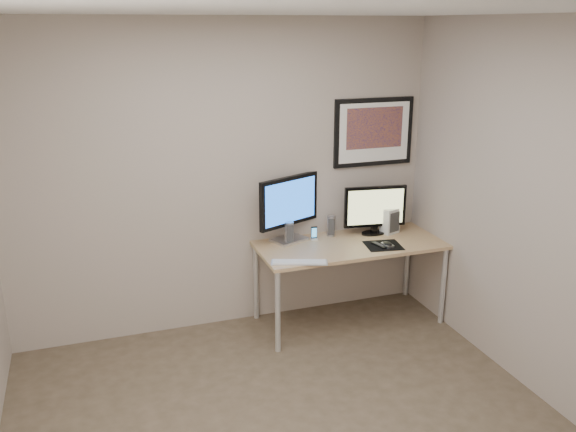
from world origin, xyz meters
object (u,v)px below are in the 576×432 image
(phone_dock, at_px, (314,233))
(monitor_tv, at_px, (375,209))
(desk, at_px, (350,251))
(speaker_right, at_px, (331,226))
(speaker_left, at_px, (289,233))
(fan_unit, at_px, (390,221))
(monitor_large, at_px, (289,206))
(framed_art, at_px, (374,132))
(keyboard, at_px, (299,262))

(phone_dock, bearing_deg, monitor_tv, 3.97)
(desk, distance_m, speaker_right, 0.30)
(speaker_left, height_order, fan_unit, fan_unit)
(speaker_right, xyz_separation_m, phone_dock, (-0.18, -0.05, -0.03))
(monitor_tv, bearing_deg, speaker_left, -172.99)
(monitor_tv, relative_size, speaker_right, 3.05)
(phone_dock, bearing_deg, fan_unit, 3.21)
(monitor_large, xyz_separation_m, monitor_tv, (0.78, -0.08, -0.08))
(monitor_large, xyz_separation_m, fan_unit, (0.93, -0.10, -0.20))
(framed_art, height_order, speaker_left, framed_art)
(desk, xyz_separation_m, fan_unit, (0.45, 0.14, 0.18))
(framed_art, xyz_separation_m, fan_unit, (0.10, -0.19, -0.78))
(desk, distance_m, keyboard, 0.64)
(monitor_tv, xyz_separation_m, speaker_right, (-0.39, 0.09, -0.14))
(speaker_left, distance_m, speaker_right, 0.42)
(speaker_right, bearing_deg, phone_dock, -144.33)
(speaker_left, distance_m, keyboard, 0.47)
(monitor_tv, height_order, phone_dock, monitor_tv)
(speaker_left, height_order, speaker_right, speaker_left)
(desk, distance_m, phone_dock, 0.35)
(framed_art, xyz_separation_m, monitor_large, (-0.83, -0.09, -0.57))
(keyboard, bearing_deg, monitor_tv, 46.15)
(desk, height_order, keyboard, keyboard)
(keyboard, distance_m, fan_unit, 1.11)
(phone_dock, xyz_separation_m, keyboard, (-0.31, -0.47, -0.05))
(monitor_tv, distance_m, fan_unit, 0.19)
(framed_art, height_order, monitor_large, framed_art)
(fan_unit, bearing_deg, monitor_large, 154.35)
(monitor_large, relative_size, monitor_tv, 1.06)
(monitor_large, bearing_deg, phone_dock, -35.82)
(phone_dock, height_order, keyboard, phone_dock)
(monitor_tv, distance_m, phone_dock, 0.59)
(speaker_right, bearing_deg, monitor_large, -159.92)
(speaker_left, relative_size, phone_dock, 1.58)
(monitor_tv, height_order, speaker_right, monitor_tv)
(keyboard, bearing_deg, phone_dock, 76.34)
(monitor_large, height_order, fan_unit, monitor_large)
(framed_art, relative_size, speaker_right, 4.08)
(desk, xyz_separation_m, monitor_tv, (0.31, 0.16, 0.30))
(monitor_tv, distance_m, speaker_right, 0.42)
(fan_unit, bearing_deg, phone_dock, 156.40)
(monitor_large, distance_m, phone_dock, 0.34)
(desk, relative_size, monitor_tv, 2.85)
(framed_art, distance_m, fan_unit, 0.81)
(fan_unit, bearing_deg, framed_art, 98.36)
(speaker_right, bearing_deg, monitor_tv, 6.80)
(desk, bearing_deg, monitor_tv, 27.13)
(monitor_large, distance_m, fan_unit, 0.95)
(phone_dock, bearing_deg, framed_art, 20.30)
(keyboard, bearing_deg, monitor_large, 99.39)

